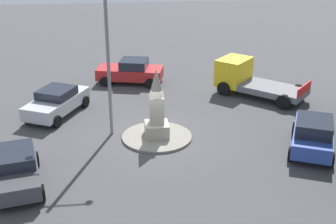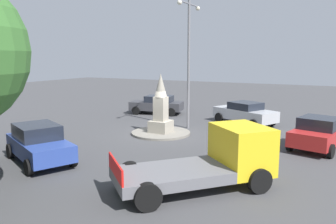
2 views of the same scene
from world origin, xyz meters
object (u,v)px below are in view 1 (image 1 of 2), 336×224
Objects in this scene: car_dark_grey_near_island at (15,168)px; streetlamp at (107,40)px; car_blue_passing at (313,134)px; car_silver_waiting at (57,101)px; monument at (157,109)px; truck_yellow_parked_left at (249,79)px; car_red_parked_right at (131,71)px.

streetlamp is at bearing 48.91° from car_dark_grey_near_island.
car_silver_waiting is at bearing 154.96° from car_blue_passing.
car_blue_passing reaches higher than car_dark_grey_near_island.
car_silver_waiting is at bearing 136.12° from streetlamp.
car_dark_grey_near_island is at bearing -173.31° from car_blue_passing.
monument reaches higher than truck_yellow_parked_left.
streetlamp reaches higher than car_red_parked_right.
car_red_parked_right is at bearing 80.44° from streetlamp.
monument is at bearing -138.02° from truck_yellow_parked_left.
car_dark_grey_near_island is 15.13m from truck_yellow_parked_left.
car_red_parked_right is (-7.88, 10.48, -0.03)m from car_blue_passing.
truck_yellow_parked_left is (12.09, 9.10, 0.21)m from car_dark_grey_near_island.
monument reaches higher than car_dark_grey_near_island.
car_blue_passing reaches higher than car_red_parked_right.
monument is at bearing -83.92° from car_red_parked_right.
truck_yellow_parked_left reaches higher than car_dark_grey_near_island.
truck_yellow_parked_left is at bearing 29.76° from streetlamp.
car_blue_passing is at bearing -17.19° from streetlamp.
truck_yellow_parked_left reaches higher than car_blue_passing.
streetlamp reaches higher than truck_yellow_parked_left.
car_red_parked_right is at bearing 67.03° from car_dark_grey_near_island.
car_silver_waiting reaches higher than car_dark_grey_near_island.
car_blue_passing is at bearing -16.59° from monument.
car_blue_passing is 0.82× the size of truck_yellow_parked_left.
monument is 7.03m from car_dark_grey_near_island.
car_dark_grey_near_island is at bearing -96.95° from car_silver_waiting.
monument reaches higher than car_red_parked_right.
streetlamp reaches higher than monument.
monument is at bearing 163.41° from car_blue_passing.
car_silver_waiting is 11.38m from truck_yellow_parked_left.
truck_yellow_parked_left is at bearing 96.67° from car_blue_passing.
car_blue_passing is at bearing 6.69° from car_dark_grey_near_island.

